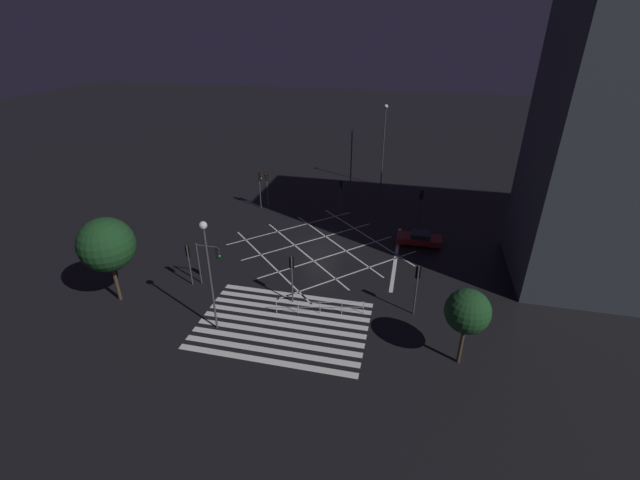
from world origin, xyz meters
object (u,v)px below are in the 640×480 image
street_tree_near (107,245)px  waiting_car (419,238)px  traffic_light_nw_main (260,182)px  traffic_light_median_north (340,191)px  street_lamp_east (351,155)px  street_lamp_west (384,134)px  street_tree_far (468,312)px  traffic_light_ne_cross (421,199)px  street_lamp_far (207,256)px  traffic_light_nw_cross (267,182)px  traffic_light_sw_cross (189,256)px  traffic_light_sw_main (210,256)px  traffic_light_median_south (292,270)px  traffic_light_se_cross (417,280)px

street_tree_near → waiting_car: 26.33m
traffic_light_nw_main → traffic_light_median_north: (8.94, -0.16, -0.22)m
street_lamp_east → street_lamp_west: bearing=59.3°
street_tree_far → traffic_light_ne_cross: bearing=97.9°
traffic_light_nw_main → street_lamp_far: bearing=-78.4°
traffic_light_nw_cross → traffic_light_ne_cross: bearing=91.7°
traffic_light_ne_cross → street_lamp_west: street_lamp_west is taller
traffic_light_sw_cross → street_tree_far: bearing=-102.2°
traffic_light_ne_cross → street_tree_far: (2.88, -20.75, 1.42)m
traffic_light_nw_cross → traffic_light_sw_cross: bearing=-2.9°
street_lamp_far → traffic_light_sw_main: bearing=118.0°
street_lamp_east → street_tree_near: size_ratio=1.25×
traffic_light_nw_main → street_tree_near: (-4.40, -19.06, 1.60)m
traffic_light_median_south → street_lamp_east: bearing=-2.0°
traffic_light_ne_cross → street_lamp_west: bearing=-152.9°
waiting_car → traffic_light_ne_cross: bearing=-88.7°
traffic_light_sw_cross → traffic_light_se_cross: traffic_light_se_cross is taller
traffic_light_median_south → waiting_car: (8.97, 11.51, -2.17)m
traffic_light_nw_main → street_lamp_west: (12.28, 10.24, 3.55)m
traffic_light_se_cross → street_lamp_east: size_ratio=0.48×
traffic_light_se_cross → street_lamp_east: street_lamp_east is taller
traffic_light_nw_main → street_tree_far: (20.14, -20.24, 0.78)m
waiting_car → traffic_light_sw_cross: bearing=32.3°
street_lamp_east → street_tree_far: size_ratio=1.60×
traffic_light_median_south → street_lamp_east: size_ratio=0.47×
street_lamp_far → street_lamp_east: bearing=79.0°
traffic_light_median_north → traffic_light_se_cross: size_ratio=1.00×
street_tree_near → street_lamp_west: bearing=60.3°
traffic_light_median_north → traffic_light_nw_cross: traffic_light_nw_cross is taller
street_lamp_east → street_tree_far: (10.96, -25.27, -1.46)m
traffic_light_nw_cross → waiting_car: traffic_light_nw_cross is taller
traffic_light_nw_main → street_lamp_east: street_lamp_east is taller
traffic_light_nw_cross → street_lamp_far: street_lamp_far is taller
traffic_light_sw_main → waiting_car: bearing=34.3°
traffic_light_sw_main → traffic_light_nw_main: size_ratio=0.84×
street_lamp_far → street_tree_near: street_lamp_far is taller
traffic_light_ne_cross → street_lamp_east: bearing=-119.2°
traffic_light_sw_main → street_tree_near: 7.20m
traffic_light_ne_cross → traffic_light_se_cross: traffic_light_se_cross is taller
traffic_light_sw_cross → street_lamp_east: bearing=-23.8°
traffic_light_median_north → street_tree_far: 23.01m
traffic_light_sw_cross → traffic_light_median_north: size_ratio=0.88×
traffic_light_median_north → traffic_light_ne_cross: bearing=94.6°
traffic_light_nw_cross → street_lamp_far: size_ratio=0.53×
street_tree_far → street_tree_near: bearing=177.2°
street_tree_near → street_tree_far: bearing=-2.8°
traffic_light_median_south → waiting_car: size_ratio=0.93×
waiting_car → traffic_light_sw_main: bearing=34.3°
traffic_light_sw_main → traffic_light_sw_cross: (-1.64, -0.28, -0.11)m
street_lamp_east → traffic_light_ne_cross: bearing=-29.2°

